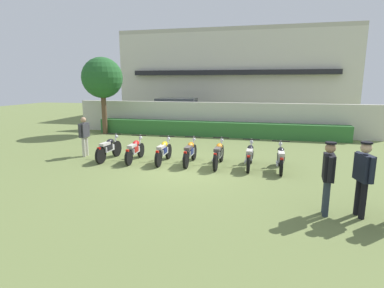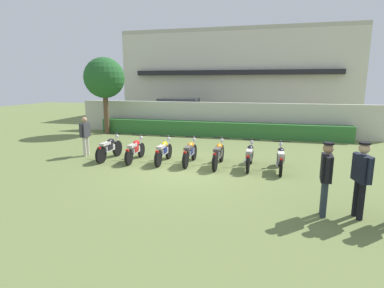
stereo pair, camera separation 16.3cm
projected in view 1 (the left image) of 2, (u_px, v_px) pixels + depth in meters
ground at (186, 169)px, 10.68m from camera, size 60.00×60.00×0.00m
building at (235, 76)px, 26.01m from camera, size 18.22×6.50×7.02m
compound_wall at (218, 119)px, 17.62m from camera, size 17.31×0.30×1.85m
hedge_row at (216, 129)px, 17.06m from camera, size 13.85×0.70×0.82m
parked_car at (179, 112)px, 21.39m from camera, size 4.58×2.24×1.89m
tree_near_inspector at (102, 78)px, 17.40m from camera, size 2.30×2.30×4.38m
motorcycle_in_row_0 at (109, 148)px, 11.88m from camera, size 0.60×1.85×0.98m
motorcycle_in_row_1 at (135, 150)px, 11.68m from camera, size 0.60×1.83×0.95m
motorcycle_in_row_2 at (163, 151)px, 11.45m from camera, size 0.60×1.81×0.95m
motorcycle_in_row_3 at (190, 152)px, 11.28m from camera, size 0.60×1.84×0.96m
motorcycle_in_row_4 at (219, 154)px, 11.00m from camera, size 0.60×1.95×0.98m
motorcycle_in_row_5 at (250, 155)px, 10.77m from camera, size 0.60×1.89×0.96m
motorcycle_in_row_6 at (281, 158)px, 10.43m from camera, size 0.60×1.87×0.96m
inspector_person at (84, 134)px, 12.37m from camera, size 0.22×0.65×1.60m
officer_0 at (328, 172)px, 6.82m from camera, size 0.26×0.67×1.69m
officer_1 at (363, 173)px, 6.71m from camera, size 0.33×0.67×1.72m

